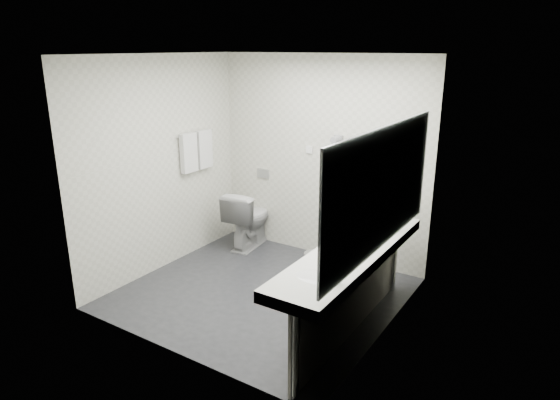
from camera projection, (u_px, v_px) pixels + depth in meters
The scene contains 30 objects.
floor at pixel (261, 293), 5.35m from camera, with size 2.80×2.80×0.00m, color #252529.
ceiling at pixel (258, 54), 4.59m from camera, with size 2.80×2.80×0.00m, color silver.
wall_back at pixel (320, 159), 6.01m from camera, with size 2.80×2.80×0.00m, color beige.
wall_front at pixel (167, 219), 3.93m from camera, with size 2.80×2.80×0.00m, color beige.
wall_left at pixel (161, 165), 5.69m from camera, with size 2.60×2.60×0.00m, color beige.
wall_right at pixel (392, 206), 4.25m from camera, with size 2.60×2.60×0.00m, color beige.
vanity_counter at pixel (351, 254), 4.36m from camera, with size 0.55×2.20×0.10m, color silver.
vanity_panel at pixel (351, 298), 4.48m from camera, with size 0.03×2.15×0.75m, color gray.
vanity_post_near at pixel (295, 357), 3.63m from camera, with size 0.06×0.06×0.75m, color silver.
vanity_post_far at pixel (394, 259), 5.30m from camera, with size 0.06×0.06×0.75m, color silver.
mirror at pixel (383, 189), 4.03m from camera, with size 0.02×2.20×1.05m, color #B2BCC6.
basin_near at pixel (316, 279), 3.83m from camera, with size 0.40×0.31×0.05m, color silver.
basin_far at pixel (379, 229), 4.88m from camera, with size 0.40×0.31×0.05m, color silver.
faucet_near at pixel (339, 274), 3.70m from camera, with size 0.04×0.04×0.15m, color silver.
faucet_far at pixel (398, 224), 4.75m from camera, with size 0.04×0.04×0.15m, color silver.
soap_bottle_a at pixel (360, 242), 4.35m from camera, with size 0.05×0.05×0.11m, color silver.
soap_bottle_c at pixel (362, 245), 4.28m from camera, with size 0.04×0.04×0.12m, color silver.
glass_left at pixel (369, 237), 4.47m from camera, with size 0.07×0.07×0.12m, color silver.
toilet at pixel (249, 218), 6.50m from camera, with size 0.43×0.77×0.78m, color silver.
flush_plate at pixel (263, 174), 6.53m from camera, with size 0.18×0.02×0.12m, color #B2B5BA.
pedal_bin at pixel (314, 267), 5.59m from camera, with size 0.23×0.23×0.32m, color #B2B5BA.
bin_lid at pixel (314, 254), 5.54m from camera, with size 0.23×0.23×0.01m, color #B2B5BA.
towel_rail at pixel (195, 133), 6.02m from camera, with size 0.02×0.02×0.62m, color silver.
towel_near at pixel (189, 153), 5.97m from camera, with size 0.07×0.24×0.48m, color silver.
towel_far at pixel (204, 149), 6.19m from camera, with size 0.07×0.24×0.48m, color silver.
dryer_cradle at pixel (338, 141), 5.78m from camera, with size 0.10×0.04×0.14m, color gray.
dryer_barrel at pixel (336, 140), 5.72m from camera, with size 0.08×0.08×0.14m, color gray.
dryer_cord at pixel (337, 162), 5.85m from camera, with size 0.02×0.02×0.35m, color black.
switch_plate_a at pixel (309, 150), 6.05m from camera, with size 0.09×0.02×0.09m, color silver.
switch_plate_b at pixel (362, 156), 5.69m from camera, with size 0.09×0.02×0.09m, color silver.
Camera 1 is at (2.77, -3.92, 2.57)m, focal length 31.44 mm.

